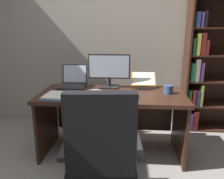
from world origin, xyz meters
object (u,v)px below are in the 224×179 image
computer_mouse (135,95)px  keyboard (106,95)px  laptop (73,82)px  monitor (109,71)px  coffee_mug (168,89)px  reading_stand_with_book (144,81)px  notepad (93,92)px  office_chair (102,162)px  open_binder (69,96)px  desk (112,108)px  bookshelf (215,57)px  pen (95,92)px

computer_mouse → keyboard: bearing=180.0°
laptop → keyboard: 0.57m
monitor → computer_mouse: size_ratio=4.67×
keyboard → coffee_mug: (0.65, 0.16, 0.03)m
monitor → reading_stand_with_book: 0.43m
computer_mouse → notepad: (-0.46, 0.12, -0.02)m
monitor → laptop: 0.46m
office_chair → coffee_mug: size_ratio=10.48×
laptop → notepad: size_ratio=1.50×
monitor → laptop: monitor is taller
laptop → open_binder: (0.06, -0.42, -0.04)m
desk → office_chair: size_ratio=1.57×
laptop → desk: bearing=-19.0°
desk → coffee_mug: bearing=-4.4°
bookshelf → reading_stand_with_book: (-0.96, -0.47, -0.23)m
open_binder → coffee_mug: 1.05m
reading_stand_with_book → pen: reading_stand_with_book is taller
keyboard → monitor: bearing=90.0°
coffee_mug → computer_mouse: bearing=-156.1°
laptop → computer_mouse: bearing=-26.8°
open_binder → pen: 0.29m
laptop → open_binder: size_ratio=0.59×
monitor → keyboard: monitor is taller
computer_mouse → reading_stand_with_book: 0.43m
bookshelf → coffee_mug: bearing=-134.4°
reading_stand_with_book → keyboard: bearing=-134.4°
keyboard → reading_stand_with_book: reading_stand_with_book is taller
keyboard → pen: keyboard is taller
desk → bookshelf: 1.57m
keyboard → notepad: size_ratio=2.00×
pen → office_chair: bearing=-78.2°
office_chair → keyboard: 0.80m
keyboard → coffee_mug: coffee_mug is taller
desk → notepad: size_ratio=7.47×
bookshelf → monitor: (-1.37, -0.52, -0.11)m
pen → coffee_mug: coffee_mug is taller
office_chair → open_binder: office_chair is taller
pen → keyboard: bearing=-40.7°
laptop → keyboard: bearing=-40.4°
bookshelf → pen: 1.72m
laptop → coffee_mug: (1.09, -0.21, -0.01)m
laptop → pen: laptop is taller
office_chair → desk: bearing=84.8°
notepad → coffee_mug: coffee_mug is taller
coffee_mug → office_chair: bearing=-124.5°
computer_mouse → pen: 0.45m
office_chair → coffee_mug: (0.61, 0.89, 0.33)m
monitor → bookshelf: bearing=20.9°
monitor → notepad: size_ratio=2.31×
keyboard → reading_stand_with_book: bearing=45.6°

